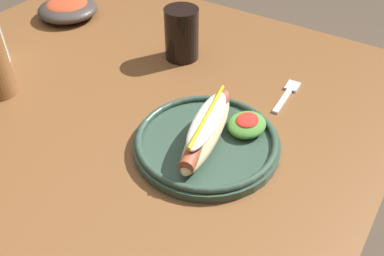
{
  "coord_description": "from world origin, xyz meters",
  "views": [
    {
      "loc": [
        -0.41,
        -0.51,
        1.24
      ],
      "look_at": [
        0.05,
        -0.21,
        0.77
      ],
      "focal_mm": 39.26,
      "sensor_mm": 36.0,
      "label": 1
    }
  ],
  "objects_px": {
    "soda_cup": "(182,34)",
    "fork": "(287,94)",
    "side_bowl": "(68,8)",
    "hot_dog_plate": "(209,137)"
  },
  "relations": [
    {
      "from": "soda_cup",
      "to": "side_bowl",
      "type": "distance_m",
      "value": 0.37
    },
    {
      "from": "soda_cup",
      "to": "hot_dog_plate",
      "type": "bearing_deg",
      "value": -137.05
    },
    {
      "from": "soda_cup",
      "to": "side_bowl",
      "type": "bearing_deg",
      "value": 89.15
    },
    {
      "from": "soda_cup",
      "to": "fork",
      "type": "bearing_deg",
      "value": -91.36
    },
    {
      "from": "hot_dog_plate",
      "to": "fork",
      "type": "xyz_separation_m",
      "value": [
        0.22,
        -0.05,
        -0.02
      ]
    },
    {
      "from": "fork",
      "to": "side_bowl",
      "type": "relative_size",
      "value": 0.78
    },
    {
      "from": "side_bowl",
      "to": "hot_dog_plate",
      "type": "bearing_deg",
      "value": -111.74
    },
    {
      "from": "fork",
      "to": "soda_cup",
      "type": "bearing_deg",
      "value": 84.85
    },
    {
      "from": "soda_cup",
      "to": "side_bowl",
      "type": "relative_size",
      "value": 0.75
    },
    {
      "from": "fork",
      "to": "soda_cup",
      "type": "xyz_separation_m",
      "value": [
        0.01,
        0.26,
        0.06
      ]
    }
  ]
}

